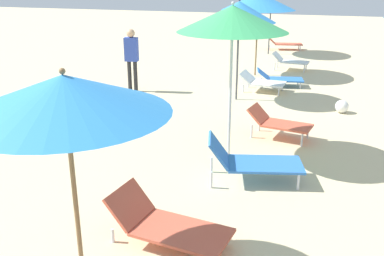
# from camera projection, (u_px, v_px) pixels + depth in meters

# --- Properties ---
(umbrella_third) EXTENTS (2.01, 2.01, 2.36)m
(umbrella_third) POSITION_uv_depth(u_px,v_px,m) (65.00, 94.00, 4.02)
(umbrella_third) COLOR olive
(umbrella_third) RESTS_ON ground
(lounger_third_shoreside) EXTENTS (1.57, 0.87, 0.61)m
(lounger_third_shoreside) POSITION_uv_depth(u_px,v_px,m) (166.00, 224.00, 5.33)
(lounger_third_shoreside) COLOR #D8593F
(lounger_third_shoreside) RESTS_ON ground
(umbrella_fourth) EXTENTS (1.88, 1.88, 2.73)m
(umbrella_fourth) POSITION_uv_depth(u_px,v_px,m) (233.00, 19.00, 7.21)
(umbrella_fourth) COLOR silver
(umbrella_fourth) RESTS_ON ground
(lounger_fourth_shoreside) EXTENTS (1.33, 0.78, 0.61)m
(lounger_fourth_shoreside) POSITION_uv_depth(u_px,v_px,m) (278.00, 122.00, 8.72)
(lounger_fourth_shoreside) COLOR #D8593F
(lounger_fourth_shoreside) RESTS_ON ground
(lounger_fourth_inland) EXTENTS (1.61, 1.01, 0.74)m
(lounger_fourth_inland) POSITION_uv_depth(u_px,v_px,m) (251.00, 160.00, 6.91)
(lounger_fourth_inland) COLOR blue
(lounger_fourth_inland) RESTS_ON ground
(umbrella_fifth) EXTENTS (1.84, 1.84, 2.57)m
(umbrella_fifth) POSITION_uv_depth(u_px,v_px,m) (239.00, 12.00, 10.76)
(umbrella_fifth) COLOR #4C4C51
(umbrella_fifth) RESTS_ON ground
(lounger_fifth_shoreside) EXTENTS (1.27, 0.77, 0.53)m
(lounger_fifth_shoreside) POSITION_uv_depth(u_px,v_px,m) (262.00, 81.00, 12.20)
(lounger_fifth_shoreside) COLOR white
(lounger_fifth_shoreside) RESTS_ON ground
(umbrella_sixth) EXTENTS (2.30, 2.30, 2.66)m
(umbrella_sixth) POSITION_uv_depth(u_px,v_px,m) (259.00, 1.00, 13.46)
(umbrella_sixth) COLOR olive
(umbrella_sixth) RESTS_ON ground
(lounger_sixth_shoreside) EXTENTS (1.26, 0.69, 0.59)m
(lounger_sixth_shoreside) POSITION_uv_depth(u_px,v_px,m) (290.00, 61.00, 14.87)
(lounger_sixth_shoreside) COLOR white
(lounger_sixth_shoreside) RESTS_ON ground
(lounger_sixth_inland) EXTENTS (1.43, 0.84, 0.50)m
(lounger_sixth_inland) POSITION_uv_depth(u_px,v_px,m) (279.00, 78.00, 12.76)
(lounger_sixth_inland) COLOR blue
(lounger_sixth_inland) RESTS_ON ground
(lounger_farthest_shoreside) EXTENTS (1.63, 0.86, 0.61)m
(lounger_farthest_shoreside) POSITION_uv_depth(u_px,v_px,m) (283.00, 43.00, 18.84)
(lounger_farthest_shoreside) COLOR #D8593F
(lounger_farthest_shoreside) RESTS_ON ground
(person_walking_near) EXTENTS (0.39, 0.27, 1.73)m
(person_walking_near) POSITION_uv_depth(u_px,v_px,m) (132.00, 54.00, 11.97)
(person_walking_near) COLOR #262628
(person_walking_near) RESTS_ON ground
(beach_ball) EXTENTS (0.31, 0.31, 0.31)m
(beach_ball) POSITION_uv_depth(u_px,v_px,m) (342.00, 106.00, 10.37)
(beach_ball) COLOR white
(beach_ball) RESTS_ON ground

